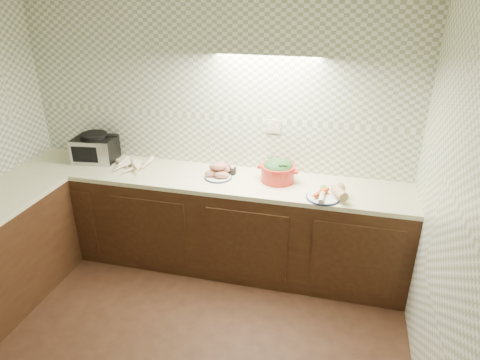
% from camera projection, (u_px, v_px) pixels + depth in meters
% --- Properties ---
extents(room, '(3.60, 3.60, 2.60)m').
position_uv_depth(room, '(109.00, 164.00, 2.19)').
color(room, black).
rests_on(room, ground).
extents(counter, '(3.60, 3.60, 0.90)m').
position_uv_depth(counter, '(95.00, 259.00, 3.44)').
color(counter, black).
rests_on(counter, ground).
extents(toaster_oven, '(0.42, 0.34, 0.27)m').
position_uv_depth(toaster_oven, '(95.00, 148.00, 4.11)').
color(toaster_oven, black).
rests_on(toaster_oven, counter).
extents(parsnip_pile, '(0.44, 0.35, 0.07)m').
position_uv_depth(parsnip_pile, '(129.00, 166.00, 3.96)').
color(parsnip_pile, beige).
rests_on(parsnip_pile, counter).
extents(sweet_potato_plate, '(0.24, 0.24, 0.15)m').
position_uv_depth(sweet_potato_plate, '(219.00, 172.00, 3.77)').
color(sweet_potato_plate, '#141D40').
rests_on(sweet_potato_plate, counter).
extents(onion_bowl, '(0.14, 0.14, 0.10)m').
position_uv_depth(onion_bowl, '(229.00, 169.00, 3.87)').
color(onion_bowl, black).
rests_on(onion_bowl, counter).
extents(dutch_oven, '(0.36, 0.32, 0.20)m').
position_uv_depth(dutch_oven, '(278.00, 171.00, 3.69)').
color(dutch_oven, '#B42319').
rests_on(dutch_oven, counter).
extents(veg_plate, '(0.35, 0.35, 0.13)m').
position_uv_depth(veg_plate, '(330.00, 192.00, 3.43)').
color(veg_plate, '#141D40').
rests_on(veg_plate, counter).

